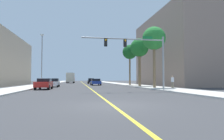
# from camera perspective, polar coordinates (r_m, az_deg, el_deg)

# --- Properties ---
(ground) EXTENTS (192.00, 192.00, 0.00)m
(ground) POSITION_cam_1_polar(r_m,az_deg,el_deg) (51.72, -8.26, -4.11)
(ground) COLOR #38383A
(sidewalk_left) EXTENTS (3.96, 168.00, 0.15)m
(sidewalk_left) POSITION_cam_1_polar(r_m,az_deg,el_deg) (52.23, -18.46, -3.90)
(sidewalk_left) COLOR beige
(sidewalk_left) RESTS_ON ground
(sidewalk_right) EXTENTS (3.96, 168.00, 0.15)m
(sidewalk_right) POSITION_cam_1_polar(r_m,az_deg,el_deg) (52.84, 1.83, -4.02)
(sidewalk_right) COLOR beige
(sidewalk_right) RESTS_ON ground
(lane_marking_center) EXTENTS (0.16, 144.00, 0.01)m
(lane_marking_center) POSITION_cam_1_polar(r_m,az_deg,el_deg) (51.72, -8.26, -4.11)
(lane_marking_center) COLOR yellow
(lane_marking_center) RESTS_ON ground
(building_right_near) EXTENTS (14.95, 23.46, 14.66)m
(building_right_near) POSITION_cam_1_polar(r_m,az_deg,el_deg) (44.58, 21.04, 5.25)
(building_right_near) COLOR gray
(building_right_near) RESTS_ON ground
(traffic_signal_mast) EXTENTS (9.15, 0.36, 5.90)m
(traffic_signal_mast) POSITION_cam_1_polar(r_m,az_deg,el_deg) (21.32, 7.95, 5.90)
(traffic_signal_mast) COLOR gray
(traffic_signal_mast) RESTS_ON sidewalk_right
(street_lamp) EXTENTS (0.56, 0.28, 8.84)m
(street_lamp) POSITION_cam_1_polar(r_m,az_deg,el_deg) (34.96, -20.04, 3.53)
(street_lamp) COLOR gray
(street_lamp) RESTS_ON sidewalk_left
(palm_near) EXTENTS (3.20, 3.20, 8.39)m
(palm_near) POSITION_cam_1_polar(r_m,az_deg,el_deg) (27.56, 12.29, 8.94)
(palm_near) COLOR brown
(palm_near) RESTS_ON sidewalk_right
(palm_mid) EXTENTS (3.12, 3.12, 8.07)m
(palm_mid) POSITION_cam_1_polar(r_m,az_deg,el_deg) (33.31, 8.11, 6.36)
(palm_mid) COLOR brown
(palm_mid) RESTS_ON sidewalk_right
(palm_far) EXTENTS (2.92, 2.92, 8.11)m
(palm_far) POSITION_cam_1_polar(r_m,az_deg,el_deg) (39.30, 5.27, 5.20)
(palm_far) COLOR brown
(palm_far) RESTS_ON sidewalk_right
(car_red) EXTENTS (1.85, 3.87, 1.39)m
(car_red) POSITION_cam_1_polar(r_m,az_deg,el_deg) (26.11, -19.44, -3.83)
(car_red) COLOR red
(car_red) RESTS_ON ground
(car_black) EXTENTS (1.74, 4.42, 1.51)m
(car_black) POSITION_cam_1_polar(r_m,az_deg,el_deg) (53.89, -6.27, -3.24)
(car_black) COLOR black
(car_black) RESTS_ON ground
(car_blue) EXTENTS (2.04, 3.92, 1.38)m
(car_blue) POSITION_cam_1_polar(r_m,az_deg,el_deg) (40.45, -4.86, -3.53)
(car_blue) COLOR #1E389E
(car_blue) RESTS_ON ground
(car_white) EXTENTS (1.95, 4.14, 1.42)m
(car_white) POSITION_cam_1_polar(r_m,az_deg,el_deg) (33.52, -17.01, -3.56)
(car_white) COLOR white
(car_white) RESTS_ON ground
(delivery_truck) EXTENTS (2.63, 8.88, 3.30)m
(delivery_truck) POSITION_cam_1_polar(r_m,az_deg,el_deg) (65.58, -12.12, -2.25)
(delivery_truck) COLOR red
(delivery_truck) RESTS_ON ground
(pedestrian) EXTENTS (0.38, 0.38, 1.60)m
(pedestrian) POSITION_cam_1_polar(r_m,az_deg,el_deg) (26.48, 17.47, -3.37)
(pedestrian) COLOR #726651
(pedestrian) RESTS_ON sidewalk_right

